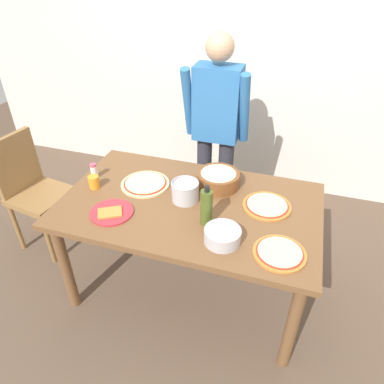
# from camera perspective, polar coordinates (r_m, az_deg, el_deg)

# --- Properties ---
(ground) EXTENTS (8.00, 8.00, 0.00)m
(ground) POSITION_cam_1_polar(r_m,az_deg,el_deg) (2.73, -0.33, -14.67)
(ground) COLOR brown
(wall_back) EXTENTS (5.60, 0.10, 2.60)m
(wall_back) POSITION_cam_1_polar(r_m,az_deg,el_deg) (3.42, 8.49, 21.38)
(wall_back) COLOR silver
(wall_back) RESTS_ON ground
(dining_table) EXTENTS (1.60, 0.96, 0.76)m
(dining_table) POSITION_cam_1_polar(r_m,az_deg,el_deg) (2.26, -0.38, -3.62)
(dining_table) COLOR brown
(dining_table) RESTS_ON ground
(person_cook) EXTENTS (0.49, 0.25, 1.62)m
(person_cook) POSITION_cam_1_polar(r_m,az_deg,el_deg) (2.75, 3.94, 10.37)
(person_cook) COLOR #2D2D38
(person_cook) RESTS_ON ground
(chair_wooden_left) EXTENTS (0.46, 0.46, 0.95)m
(chair_wooden_left) POSITION_cam_1_polar(r_m,az_deg,el_deg) (3.01, -24.34, 0.74)
(chair_wooden_left) COLOR olive
(chair_wooden_left) RESTS_ON ground
(pizza_raw_on_board) EXTENTS (0.32, 0.32, 0.02)m
(pizza_raw_on_board) POSITION_cam_1_polar(r_m,az_deg,el_deg) (2.39, -7.54, 1.35)
(pizza_raw_on_board) COLOR beige
(pizza_raw_on_board) RESTS_ON dining_table
(pizza_cooked_on_tray) EXTENTS (0.28, 0.28, 0.02)m
(pizza_cooked_on_tray) POSITION_cam_1_polar(r_m,az_deg,el_deg) (1.92, 13.93, -9.48)
(pizza_cooked_on_tray) COLOR #C67A33
(pizza_cooked_on_tray) RESTS_ON dining_table
(pizza_second_cooked) EXTENTS (0.30, 0.30, 0.02)m
(pizza_second_cooked) POSITION_cam_1_polar(r_m,az_deg,el_deg) (2.22, 11.97, -2.15)
(pizza_second_cooked) COLOR #C67A33
(pizza_second_cooked) RESTS_ON dining_table
(plate_with_slice) EXTENTS (0.26, 0.26, 0.02)m
(plate_with_slice) POSITION_cam_1_polar(r_m,az_deg,el_deg) (2.17, -12.84, -3.20)
(plate_with_slice) COLOR red
(plate_with_slice) RESTS_ON dining_table
(popcorn_bowl) EXTENTS (0.28, 0.28, 0.11)m
(popcorn_bowl) POSITION_cam_1_polar(r_m,az_deg,el_deg) (2.34, 4.24, 2.26)
(popcorn_bowl) COLOR brown
(popcorn_bowl) RESTS_ON dining_table
(mixing_bowl_steel) EXTENTS (0.20, 0.20, 0.08)m
(mixing_bowl_steel) POSITION_cam_1_polar(r_m,az_deg,el_deg) (1.92, 4.92, -7.01)
(mixing_bowl_steel) COLOR #B7B7BC
(mixing_bowl_steel) RESTS_ON dining_table
(olive_oil_bottle) EXTENTS (0.07, 0.07, 0.26)m
(olive_oil_bottle) POSITION_cam_1_polar(r_m,az_deg,el_deg) (1.99, 2.33, -2.43)
(olive_oil_bottle) COLOR #47561E
(olive_oil_bottle) RESTS_ON dining_table
(steel_pot) EXTENTS (0.17, 0.17, 0.13)m
(steel_pot) POSITION_cam_1_polar(r_m,az_deg,el_deg) (2.20, -1.11, 0.17)
(steel_pot) COLOR #B7B7BC
(steel_pot) RESTS_ON dining_table
(cup_orange) EXTENTS (0.07, 0.07, 0.08)m
(cup_orange) POSITION_cam_1_polar(r_m,az_deg,el_deg) (2.41, -15.49, 1.56)
(cup_orange) COLOR orange
(cup_orange) RESTS_ON dining_table
(salt_shaker) EXTENTS (0.04, 0.04, 0.11)m
(salt_shaker) POSITION_cam_1_polar(r_m,az_deg,el_deg) (2.52, -15.51, 3.30)
(salt_shaker) COLOR white
(salt_shaker) RESTS_ON dining_table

